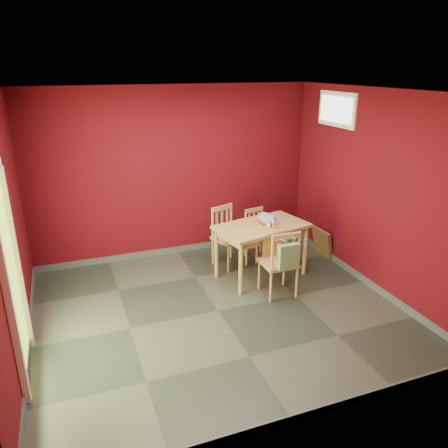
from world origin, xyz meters
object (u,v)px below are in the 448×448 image
object	(u,v)px
chair_near	(280,262)
tote_bag	(289,256)
chair_far_left	(228,236)
chair_far_right	(258,233)
picture_frame	(322,242)
dining_table	(262,231)
cat	(266,216)

from	to	relation	value
chair_near	tote_bag	xyz separation A→B (m)	(-0.00, -0.23, 0.18)
chair_far_left	chair_far_right	bearing A→B (deg)	8.98
tote_bag	picture_frame	xyz separation A→B (m)	(1.27, 1.14, -0.44)
chair_near	tote_bag	size ratio (longest dim) A/B	2.37
picture_frame	dining_table	bearing A→B (deg)	-166.18
chair_far_right	tote_bag	world-z (taller)	tote_bag
cat	chair_far_left	bearing A→B (deg)	101.99
dining_table	tote_bag	xyz separation A→B (m)	(-0.02, -0.83, -0.04)
picture_frame	chair_far_right	bearing A→B (deg)	161.55
chair_far_right	tote_bag	size ratio (longest dim) A/B	1.99
chair_far_right	chair_near	distance (m)	1.28
chair_far_left	picture_frame	bearing A→B (deg)	-9.04
tote_bag	cat	world-z (taller)	cat
chair_far_right	picture_frame	distance (m)	1.08
chair_near	tote_bag	bearing A→B (deg)	-90.95
dining_table	cat	size ratio (longest dim) A/B	3.27
chair_far_left	chair_far_right	world-z (taller)	chair_far_left
chair_far_right	picture_frame	world-z (taller)	chair_far_right
chair_near	picture_frame	bearing A→B (deg)	35.92
cat	picture_frame	xyz separation A→B (m)	(1.18, 0.27, -0.69)
chair_far_right	picture_frame	xyz separation A→B (m)	(1.01, -0.34, -0.18)
cat	chair_far_right	bearing A→B (deg)	50.06
chair_near	picture_frame	world-z (taller)	chair_near
chair_far_left	dining_table	bearing A→B (deg)	-60.99
chair_far_right	picture_frame	size ratio (longest dim) A/B	1.75
dining_table	tote_bag	size ratio (longest dim) A/B	3.51
dining_table	tote_bag	distance (m)	0.84
chair_far_left	picture_frame	xyz separation A→B (m)	(1.56, -0.25, -0.25)
chair_far_right	cat	size ratio (longest dim) A/B	1.86
chair_far_right	chair_near	size ratio (longest dim) A/B	0.84
chair_far_right	tote_bag	xyz separation A→B (m)	(-0.26, -1.48, 0.26)
tote_bag	chair_near	bearing A→B (deg)	89.05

